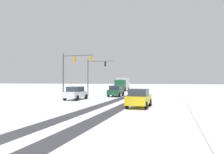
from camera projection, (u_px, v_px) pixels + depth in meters
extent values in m
cube|color=#38383D|center=(101.00, 105.00, 20.98)|extent=(1.19, 31.37, 0.01)
cube|color=#38383D|center=(123.00, 106.00, 20.39)|extent=(1.19, 31.37, 0.01)
cube|color=white|center=(217.00, 110.00, 16.94)|extent=(4.00, 31.37, 0.12)
cylinder|color=#47474C|center=(88.00, 76.00, 43.10)|extent=(0.18, 0.18, 6.50)
cylinder|color=#47474C|center=(100.00, 61.00, 42.47)|extent=(5.09, 0.14, 0.12)
cube|color=black|center=(105.00, 64.00, 42.19)|extent=(0.32, 0.24, 0.90)
sphere|color=black|center=(106.00, 63.00, 42.35)|extent=(0.20, 0.20, 0.20)
sphere|color=orange|center=(106.00, 64.00, 42.34)|extent=(0.20, 0.20, 0.20)
sphere|color=black|center=(106.00, 66.00, 42.34)|extent=(0.20, 0.20, 0.20)
cylinder|color=#47474C|center=(63.00, 75.00, 33.47)|extent=(0.18, 0.18, 6.50)
cylinder|color=#47474C|center=(78.00, 56.00, 32.78)|extent=(4.80, 0.31, 0.12)
cube|color=#B79319|center=(75.00, 59.00, 32.92)|extent=(0.33, 0.25, 0.90)
sphere|color=black|center=(75.00, 57.00, 33.08)|extent=(0.20, 0.20, 0.20)
sphere|color=orange|center=(75.00, 59.00, 33.07)|extent=(0.20, 0.20, 0.20)
sphere|color=black|center=(75.00, 61.00, 33.07)|extent=(0.20, 0.20, 0.20)
cube|color=#B79319|center=(91.00, 59.00, 32.10)|extent=(0.33, 0.25, 0.90)
sphere|color=black|center=(91.00, 57.00, 32.26)|extent=(0.20, 0.20, 0.20)
sphere|color=orange|center=(91.00, 59.00, 32.26)|extent=(0.20, 0.20, 0.20)
sphere|color=black|center=(91.00, 61.00, 32.25)|extent=(0.20, 0.20, 0.20)
cube|color=#194C2D|center=(116.00, 92.00, 32.96)|extent=(1.73, 4.11, 0.70)
cube|color=#2D3847|center=(116.00, 88.00, 32.83)|extent=(1.57, 1.91, 0.60)
cylinder|color=black|center=(113.00, 94.00, 34.39)|extent=(0.22, 0.64, 0.64)
cylinder|color=black|center=(123.00, 94.00, 33.97)|extent=(0.22, 0.64, 0.64)
cylinder|color=black|center=(108.00, 95.00, 31.94)|extent=(0.22, 0.64, 0.64)
cylinder|color=black|center=(119.00, 95.00, 31.52)|extent=(0.22, 0.64, 0.64)
cube|color=silver|center=(76.00, 94.00, 27.28)|extent=(1.80, 4.14, 0.70)
cube|color=#2D3847|center=(75.00, 89.00, 27.14)|extent=(1.61, 1.94, 0.60)
cylinder|color=black|center=(75.00, 96.00, 28.72)|extent=(0.24, 0.65, 0.64)
cylinder|color=black|center=(86.00, 97.00, 28.25)|extent=(0.24, 0.65, 0.64)
cylinder|color=black|center=(65.00, 98.00, 26.29)|extent=(0.24, 0.65, 0.64)
cylinder|color=black|center=(77.00, 98.00, 25.82)|extent=(0.24, 0.65, 0.64)
cube|color=yellow|center=(139.00, 100.00, 19.54)|extent=(1.81, 4.15, 0.70)
cube|color=#2D3847|center=(139.00, 92.00, 19.41)|extent=(1.61, 1.94, 0.60)
cylinder|color=black|center=(133.00, 102.00, 20.99)|extent=(0.24, 0.65, 0.64)
cylinder|color=black|center=(150.00, 103.00, 20.51)|extent=(0.24, 0.65, 0.64)
cylinder|color=black|center=(127.00, 105.00, 18.56)|extent=(0.24, 0.65, 0.64)
cylinder|color=black|center=(146.00, 105.00, 18.08)|extent=(0.24, 0.65, 0.64)
cube|color=#194C2D|center=(120.00, 85.00, 48.34)|extent=(2.18, 2.28, 2.10)
cube|color=silver|center=(123.00, 83.00, 51.95)|extent=(2.40, 5.28, 2.60)
cylinder|color=black|center=(125.00, 89.00, 48.52)|extent=(0.31, 0.85, 0.84)
cylinder|color=black|center=(116.00, 89.00, 48.99)|extent=(0.31, 0.85, 0.84)
cylinder|color=black|center=(128.00, 89.00, 53.08)|extent=(0.31, 0.85, 0.84)
cylinder|color=black|center=(120.00, 89.00, 53.55)|extent=(0.31, 0.85, 0.84)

